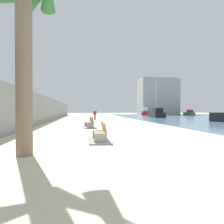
# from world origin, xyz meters

# --- Properties ---
(ground_plane) EXTENTS (120.00, 120.00, 0.00)m
(ground_plane) POSITION_xyz_m (0.00, 18.00, 0.00)
(ground_plane) COLOR beige
(seawall) EXTENTS (0.80, 64.00, 3.28)m
(seawall) POSITION_xyz_m (-7.50, 18.00, 1.64)
(seawall) COLOR gray
(seawall) RESTS_ON ground
(palm_tree) EXTENTS (2.68, 2.83, 6.71)m
(palm_tree) POSITION_xyz_m (-4.61, -1.21, 4.86)
(palm_tree) COLOR #7A6651
(palm_tree) RESTS_ON ground
(bench_near) EXTENTS (1.12, 2.11, 0.98)m
(bench_near) POSITION_xyz_m (-1.70, 1.18, 0.23)
(bench_near) COLOR gray
(bench_near) RESTS_ON ground
(bench_far) EXTENTS (1.35, 2.22, 0.98)m
(bench_far) POSITION_xyz_m (-1.96, 8.13, 0.23)
(bench_far) COLOR gray
(bench_far) RESTS_ON ground
(person_walking) EXTENTS (0.52, 0.25, 1.64)m
(person_walking) POSITION_xyz_m (-0.63, 19.92, 0.95)
(person_walking) COLOR #333338
(person_walking) RESTS_ON ground
(boat_nearest) EXTENTS (3.89, 5.50, 6.56)m
(boat_nearest) POSITION_xyz_m (16.37, 43.75, 0.92)
(boat_nearest) COLOR red
(boat_nearest) RESTS_ON water_bay
(boat_distant) EXTENTS (3.06, 6.73, 7.69)m
(boat_distant) POSITION_xyz_m (12.85, 27.79, 0.77)
(boat_distant) COLOR black
(boat_distant) RESTS_ON water_bay
(boat_mid_bay) EXTENTS (2.71, 5.99, 1.57)m
(boat_mid_bay) POSITION_xyz_m (27.51, 38.92, 0.62)
(boat_mid_bay) COLOR #337060
(boat_mid_bay) RESTS_ON water_bay
(harbor_building) EXTENTS (12.00, 6.00, 11.36)m
(harbor_building) POSITION_xyz_m (21.23, 46.00, 5.68)
(harbor_building) COLOR #9E9E99
(harbor_building) RESTS_ON ground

